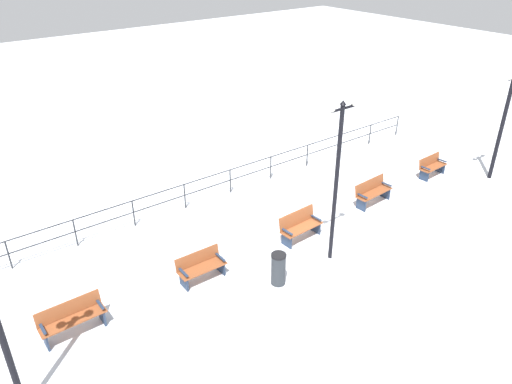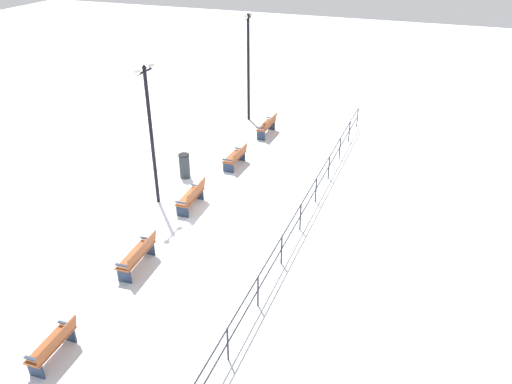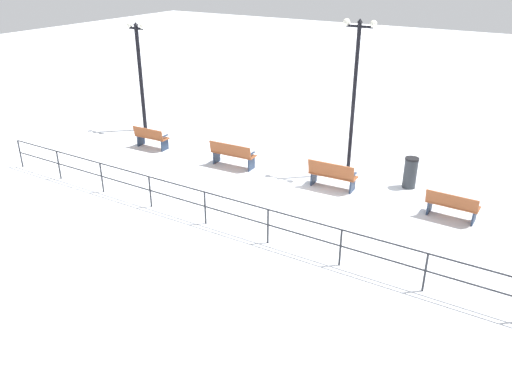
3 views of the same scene
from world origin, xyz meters
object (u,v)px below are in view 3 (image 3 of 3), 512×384
Objects in this scene: bench_second at (452,205)px; bench_third at (332,175)px; bench_fifth at (151,137)px; trash_bin at (410,173)px; bench_fourth at (232,154)px; lamppost_middle at (355,81)px; lamppost_far at (140,67)px.

bench_second is 0.93× the size of bench_third.
bench_fifth is 9.66m from trash_bin.
bench_third is 0.93× the size of bench_fourth.
bench_fourth is at bearing 89.54° from bench_third.
bench_second is 0.28× the size of lamppost_middle.
lamppost_middle is (1.40, 0.02, 2.70)m from bench_third.
bench_fourth is 6.13m from lamppost_far.
bench_fifth is at bearing -131.58° from lamppost_far.
bench_second is at bearing -92.98° from bench_fourth.
bench_fourth is at bearing 104.78° from trash_bin.
trash_bin reaches higher than bench_fifth.
bench_second is at bearing -132.82° from trash_bin.
bench_fifth is at bearing 99.45° from trash_bin.
lamppost_middle is 3.39m from trash_bin.
lamppost_far reaches higher than bench_second.
trash_bin is at bearing -82.69° from bench_fifth.
bench_fifth is at bearing 87.85° from bench_fourth.
bench_second is 0.87× the size of bench_fourth.
bench_third is 9.60m from lamppost_far.
bench_fifth is (-0.19, 7.45, -0.03)m from bench_third.
bench_second is 11.17m from bench_fifth.
lamppost_far is at bearing 78.86° from bench_third.
bench_second is 4.89m from lamppost_middle.
lamppost_middle is (1.54, -3.70, 2.69)m from bench_fourth.
lamppost_far is (1.54, 5.52, 2.17)m from bench_fourth.
lamppost_far reaches higher than trash_bin.
trash_bin is at bearing 48.22° from bench_second.
bench_fifth is (-0.05, 3.73, -0.04)m from bench_fourth.
trash_bin is at bearing -90.21° from lamppost_middle.
trash_bin reaches higher than bench_fourth.
bench_fifth is at bearing 88.94° from bench_third.
bench_fourth is at bearing 91.05° from bench_second.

